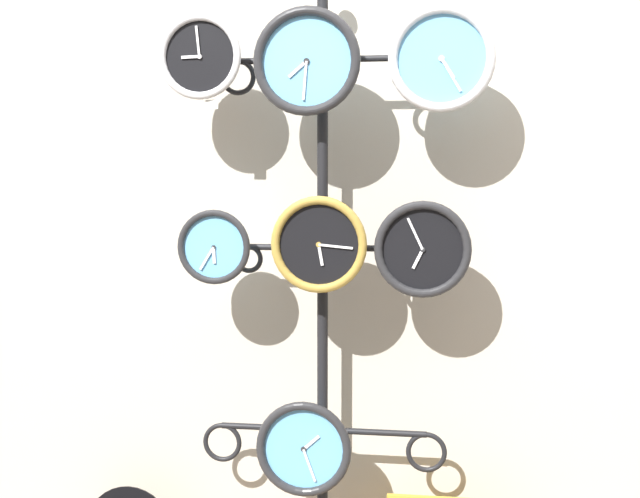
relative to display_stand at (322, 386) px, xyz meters
The scene contains 10 objects.
shop_wall 0.71m from the display_stand, 90.00° to the left, with size 4.40×0.04×2.80m.
display_stand is the anchor object (origin of this frame).
clock_top_left 1.10m from the display_stand, 166.47° to the right, with size 0.26×0.04×0.26m.
clock_top_center 1.02m from the display_stand, 111.83° to the right, with size 0.33×0.04×0.33m.
clock_top_right 1.08m from the display_stand, 13.13° to the right, with size 0.32×0.04×0.32m.
clock_middle_left 0.56m from the display_stand, 162.98° to the right, with size 0.23×0.04×0.23m.
clock_middle_center 0.47m from the display_stand, 86.92° to the right, with size 0.30×0.04×0.30m.
clock_middle_right 0.56m from the display_stand, 15.57° to the right, with size 0.29×0.04×0.29m.
clock_bottom_center 0.21m from the display_stand, 109.70° to the right, with size 0.30×0.04×0.30m.
price_tag_upper 0.95m from the display_stand, 164.83° to the right, with size 0.04×0.00×0.03m.
Camera 1 is at (0.44, -2.36, 1.37)m, focal length 50.00 mm.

